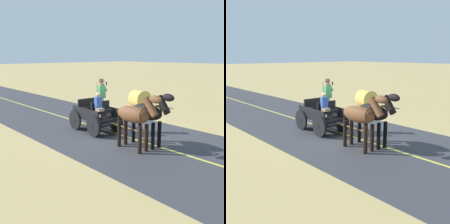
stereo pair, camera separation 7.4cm
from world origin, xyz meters
The scene contains 7 objects.
ground_plane centered at (0.00, 0.00, 0.00)m, with size 200.00×200.00×0.00m, color tan.
road_surface centered at (0.00, 0.00, 0.00)m, with size 6.48×160.00×0.01m, color #38383D.
road_centre_stripe centered at (0.00, 0.00, 0.01)m, with size 0.12×160.00×0.00m, color #DBCC4C.
horse_drawn_carriage centered at (0.37, -0.79, 0.82)m, with size 1.55×4.52×2.50m.
horse_near_side centered at (0.19, 2.25, 1.32)m, with size 0.68×2.14×2.21m.
horse_off_side centered at (0.93, 2.21, 1.32)m, with size 0.56×2.13×2.21m.
hay_bale centered at (-5.59, -3.32, 0.60)m, with size 1.20×1.20×1.10m, color gold.
Camera 1 is at (8.16, 8.80, 3.57)m, focal length 42.74 mm.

